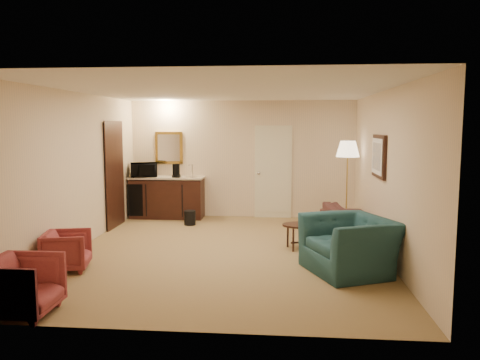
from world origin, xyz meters
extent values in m
plane|color=#9B764F|center=(0.00, 0.00, 0.00)|extent=(6.00, 6.00, 0.00)
cube|color=beige|center=(0.00, 3.00, 1.30)|extent=(5.00, 0.02, 2.60)
cube|color=beige|center=(-2.50, 0.00, 1.30)|extent=(0.02, 6.00, 2.60)
cube|color=beige|center=(2.50, 0.00, 1.30)|extent=(0.02, 6.00, 2.60)
cube|color=white|center=(0.00, 0.00, 2.60)|extent=(5.00, 6.00, 0.02)
cube|color=beige|center=(0.70, 2.97, 1.02)|extent=(0.82, 0.06, 2.05)
cube|color=black|center=(-2.47, 1.70, 1.05)|extent=(0.06, 0.98, 2.10)
cube|color=gold|center=(-1.65, 2.97, 1.55)|extent=(0.62, 0.04, 0.72)
cube|color=black|center=(2.46, 0.40, 1.55)|extent=(0.06, 0.90, 0.70)
cube|color=black|center=(-1.65, 2.72, 0.46)|extent=(1.64, 0.58, 0.92)
imported|color=black|center=(2.15, 0.76, 0.41)|extent=(0.80, 2.15, 0.82)
imported|color=#1D464A|center=(1.84, -0.90, 0.52)|extent=(1.18, 1.40, 1.04)
imported|color=#9A3C32|center=(-2.15, -1.16, 0.31)|extent=(0.69, 0.72, 0.62)
imported|color=#9A3C32|center=(-1.90, -2.75, 0.36)|extent=(0.66, 0.70, 0.72)
cube|color=black|center=(1.27, 0.32, 0.21)|extent=(0.84, 0.68, 0.42)
cube|color=#B5973C|center=(2.20, 2.10, 0.88)|extent=(0.53, 0.53, 1.76)
cylinder|color=black|center=(-1.00, 2.00, 0.15)|extent=(0.25, 0.25, 0.30)
imported|color=black|center=(-2.15, 2.64, 1.11)|extent=(0.64, 0.48, 0.38)
cylinder|color=black|center=(-1.41, 2.60, 1.07)|extent=(0.20, 0.20, 0.30)
camera|label=1|loc=(0.87, -7.40, 2.05)|focal=35.00mm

